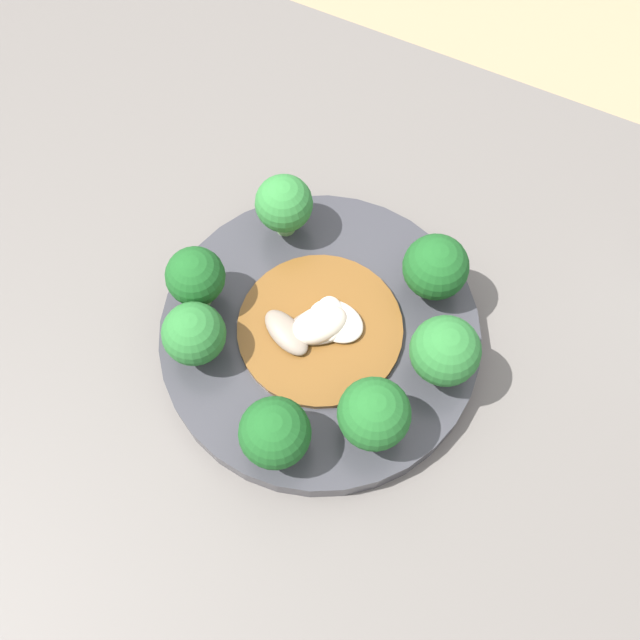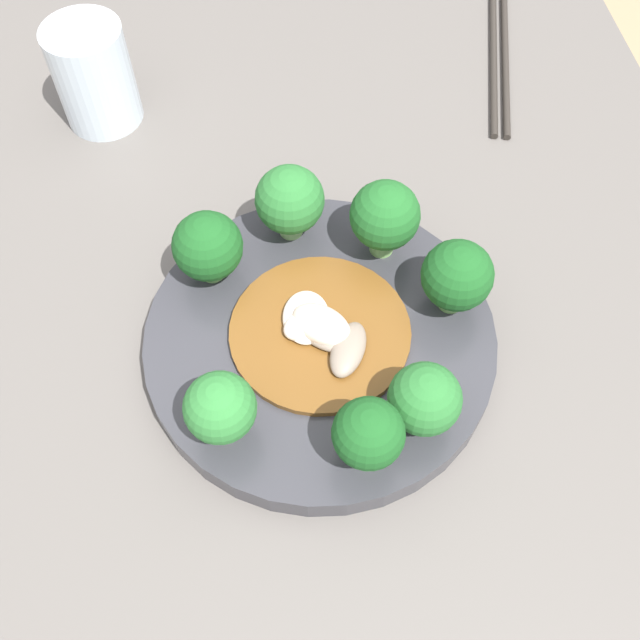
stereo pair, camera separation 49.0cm
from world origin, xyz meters
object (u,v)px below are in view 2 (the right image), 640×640
plate (320,341)px  drinking_glass (94,75)px  broccoli_north (457,276)px  stirfry_center (320,329)px  broccoli_southeast (220,409)px  broccoli_northeast (424,400)px  broccoli_east (368,434)px  broccoli_southwest (208,247)px  broccoli_west (290,201)px  broccoli_northwest (385,216)px  chopsticks (499,58)px

plate → drinking_glass: size_ratio=2.78×
broccoli_north → stirfry_center: broccoli_north is taller
broccoli_north → drinking_glass: 0.39m
broccoli_southeast → broccoli_northeast: (0.01, 0.14, -0.00)m
plate → broccoli_east: bearing=9.7°
broccoli_northeast → stirfry_center: 0.10m
broccoli_east → broccoli_southwest: (-0.17, -0.10, -0.00)m
broccoli_west → broccoli_southwest: bearing=-62.8°
drinking_glass → stirfry_center: bearing=30.8°
broccoli_southwest → stirfry_center: size_ratio=0.46×
stirfry_center → broccoli_north: bearing=97.5°
broccoli_north → broccoli_east: size_ratio=1.00×
broccoli_southeast → drinking_glass: size_ratio=0.66×
plate → broccoli_west: 0.11m
plate → broccoli_west: (-0.10, -0.01, 0.05)m
broccoli_east → broccoli_north: bearing=143.3°
drinking_glass → broccoli_north: bearing=45.2°
broccoli_east → broccoli_southeast: bearing=-108.8°
broccoli_north → broccoli_northeast: 0.10m
plate → broccoli_west: bearing=-174.2°
broccoli_west → drinking_glass: 0.25m
broccoli_southeast → stirfry_center: size_ratio=0.46×
broccoli_northwest → broccoli_southwest: bearing=-87.5°
broccoli_north → broccoli_southeast: bearing=-65.0°
plate → broccoli_north: broccoli_north is taller
broccoli_north → drinking_glass: bearing=-134.8°
broccoli_west → broccoli_east: bearing=7.7°
stirfry_center → chopsticks: size_ratio=0.61×
broccoli_northwest → broccoli_north: bearing=36.0°
broccoli_east → chopsticks: bearing=153.1°
plate → broccoli_north: bearing=97.4°
broccoli_southeast → drinking_glass: bearing=-165.2°
broccoli_east → stirfry_center: bearing=-170.3°
plate → broccoli_northwest: bearing=140.5°
broccoli_east → chopsticks: broccoli_east is taller
broccoli_west → broccoli_northwest: bearing=68.2°
broccoli_southeast → stirfry_center: broccoli_southeast is taller
stirfry_center → drinking_glass: size_ratio=1.42×
broccoli_north → drinking_glass: (-0.27, -0.28, -0.01)m
broccoli_north → chopsticks: broccoli_north is taller
broccoli_east → drinking_glass: size_ratio=0.67×
broccoli_northwest → drinking_glass: bearing=-132.6°
broccoli_east → chopsticks: 0.47m
broccoli_northeast → drinking_glass: drinking_glass is taller
chopsticks → broccoli_northwest: bearing=-35.0°
broccoli_north → stirfry_center: 0.11m
chopsticks → broccoli_east: bearing=-26.9°
broccoli_north → broccoli_west: (-0.09, -0.11, 0.00)m
broccoli_north → broccoli_southwest: 0.19m
broccoli_southwest → drinking_glass: size_ratio=0.65×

